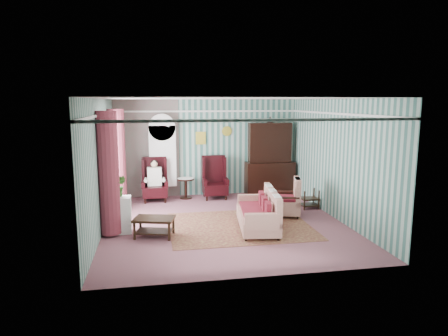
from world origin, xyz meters
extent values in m
plane|color=#7E4951|center=(0.00, 0.00, 0.00)|extent=(6.00, 6.00, 0.00)
cube|color=#3A6A60|center=(0.00, 3.00, 1.45)|extent=(5.50, 0.02, 2.90)
cube|color=#3A6A60|center=(0.00, -3.00, 1.45)|extent=(5.50, 0.02, 2.90)
cube|color=#3A6A60|center=(-2.75, 0.00, 1.45)|extent=(0.02, 6.00, 2.90)
cube|color=#3A6A60|center=(2.75, 0.00, 1.45)|extent=(0.02, 6.00, 2.90)
cube|color=silver|center=(0.00, 0.00, 2.90)|extent=(5.50, 6.00, 0.02)
cube|color=#8C4757|center=(-1.80, 2.99, 1.45)|extent=(1.90, 0.01, 2.90)
cube|color=white|center=(0.00, 0.00, 2.55)|extent=(5.50, 6.00, 0.05)
cube|color=white|center=(-2.72, 0.60, 1.55)|extent=(0.04, 1.50, 1.90)
cylinder|color=maroon|center=(-2.55, -0.45, 1.35)|extent=(0.44, 0.44, 2.60)
cylinder|color=maroon|center=(-2.55, 1.65, 1.35)|extent=(0.44, 0.44, 2.60)
cube|color=gold|center=(-0.20, 2.97, 1.75)|extent=(0.30, 0.03, 0.38)
cube|color=silver|center=(-1.35, 2.84, 1.12)|extent=(0.80, 0.28, 2.24)
cube|color=black|center=(1.90, 2.72, 1.18)|extent=(1.50, 0.56, 2.36)
cube|color=black|center=(-1.60, 2.45, 0.62)|extent=(0.76, 0.80, 1.25)
cube|color=black|center=(0.15, 2.45, 0.62)|extent=(0.76, 0.80, 1.25)
cylinder|color=black|center=(-0.70, 2.60, 0.30)|extent=(0.50, 0.50, 0.60)
cube|color=black|center=(2.47, 0.90, 0.27)|extent=(0.45, 0.38, 0.54)
cube|color=white|center=(-2.40, -0.30, 0.40)|extent=(0.55, 0.35, 0.80)
cube|color=#47171C|center=(0.30, -0.30, 0.01)|extent=(3.20, 2.60, 0.01)
cube|color=#C0BB95|center=(0.64, -0.58, 0.52)|extent=(1.26, 1.92, 1.03)
cube|color=beige|center=(1.59, 0.32, 0.46)|extent=(1.05, 0.99, 0.92)
cube|color=black|center=(-1.64, -0.69, 0.21)|extent=(0.94, 0.73, 0.42)
imported|color=#1C4916|center=(-2.46, -0.42, 0.99)|extent=(0.37, 0.32, 0.38)
imported|color=#21561B|center=(-2.35, -0.23, 1.03)|extent=(0.28, 0.24, 0.46)
imported|color=#25551A|center=(-2.42, -0.20, 1.01)|extent=(0.24, 0.24, 0.42)
camera|label=1|loc=(-1.60, -8.95, 2.83)|focal=32.00mm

